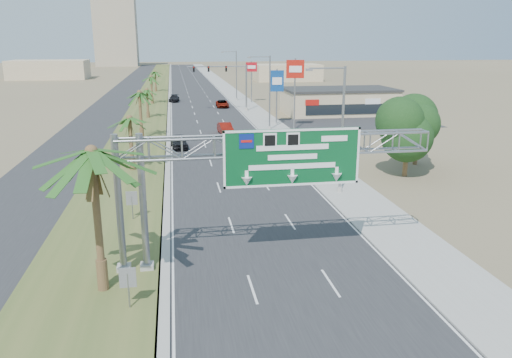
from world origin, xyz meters
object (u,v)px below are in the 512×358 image
object	(u,v)px
store_building	(338,102)
pole_sign_red_near	(295,74)
signal_mast	(235,83)
car_mid_lane	(225,128)
car_left_lane	(179,142)
pole_sign_blue	(277,83)
palm_near	(91,153)
pole_sign_red_far	(251,70)
sign_gantry	(261,156)
car_far	(174,98)
car_right_lane	(222,104)

from	to	relation	value
store_building	pole_sign_red_near	size ratio (longest dim) A/B	1.87
signal_mast	car_mid_lane	bearing A→B (deg)	-100.32
car_left_lane	pole_sign_blue	world-z (taller)	pole_sign_blue
palm_near	pole_sign_red_far	world-z (taller)	palm_near
sign_gantry	store_building	distance (m)	60.77
car_mid_lane	pole_sign_red_near	distance (m)	12.03
sign_gantry	car_far	size ratio (longest dim) A/B	3.64
palm_near	car_far	size ratio (longest dim) A/B	1.81
palm_near	signal_mast	size ratio (longest dim) A/B	0.81
car_left_lane	car_right_lane	bearing A→B (deg)	73.30
store_building	car_left_lane	size ratio (longest dim) A/B	4.04
store_building	car_right_lane	xyz separation A→B (m)	(-18.51, 11.64, -1.34)
car_mid_lane	car_far	size ratio (longest dim) A/B	0.97
pole_sign_red_near	car_mid_lane	bearing A→B (deg)	-170.47
car_mid_lane	pole_sign_blue	bearing A→B (deg)	34.68
sign_gantry	car_left_lane	xyz separation A→B (m)	(-3.94, 31.80, -5.30)
signal_mast	car_left_lane	bearing A→B (deg)	-108.59
car_far	pole_sign_red_near	world-z (taller)	pole_sign_red_near
sign_gantry	pole_sign_blue	size ratio (longest dim) A/B	2.09
signal_mast	car_left_lane	xyz separation A→B (m)	(-10.17, -30.24, -4.09)
store_building	car_far	distance (m)	35.22
store_building	pole_sign_blue	bearing A→B (deg)	-143.66
pole_sign_red_far	signal_mast	bearing A→B (deg)	-111.64
store_building	pole_sign_blue	world-z (taller)	pole_sign_blue
sign_gantry	signal_mast	world-z (taller)	signal_mast
car_mid_lane	pole_sign_red_far	bearing A→B (deg)	70.80
car_right_lane	car_far	size ratio (longest dim) A/B	1.03
signal_mast	car_left_lane	size ratio (longest dim) A/B	2.31
sign_gantry	pole_sign_blue	bearing A→B (deg)	77.35
signal_mast	store_building	world-z (taller)	signal_mast
car_mid_lane	pole_sign_red_far	distance (m)	35.79
palm_near	pole_sign_blue	distance (m)	52.22
sign_gantry	car_far	world-z (taller)	sign_gantry
store_building	car_left_lane	distance (m)	36.33
store_building	car_mid_lane	xyz separation A→B (m)	(-20.84, -16.03, -1.27)
sign_gantry	car_left_lane	size ratio (longest dim) A/B	3.76
store_building	pole_sign_blue	distance (m)	16.07
pole_sign_red_far	palm_near	bearing A→B (deg)	-104.16
palm_near	car_left_lane	distance (m)	34.55
store_building	pole_sign_red_near	xyz separation A→B (m)	(-11.12, -14.40, 5.63)
palm_near	store_building	xyz separation A→B (m)	(31.20, 58.00, -4.93)
signal_mast	pole_sign_red_far	size ratio (longest dim) A/B	1.27
car_mid_lane	car_far	bearing A→B (deg)	94.87
signal_mast	car_right_lane	xyz separation A→B (m)	(-1.68, 5.66, -4.19)
car_far	pole_sign_red_far	world-z (taller)	pole_sign_red_far
signal_mast	pole_sign_red_far	xyz separation A→B (m)	(4.85, 12.22, 1.52)
car_far	pole_sign_blue	distance (m)	35.14
car_right_lane	car_far	world-z (taller)	car_far
palm_near	car_mid_lane	distance (m)	43.67
pole_sign_blue	car_mid_lane	bearing A→B (deg)	-140.63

